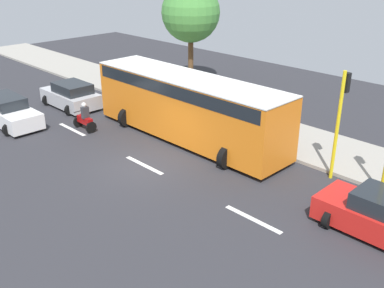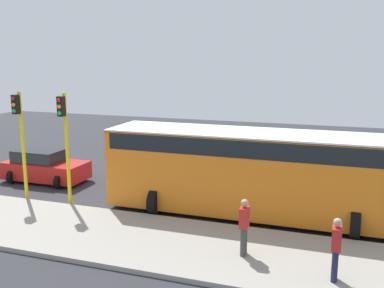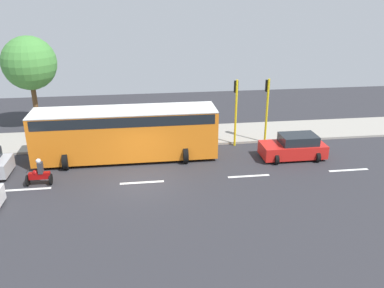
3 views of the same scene
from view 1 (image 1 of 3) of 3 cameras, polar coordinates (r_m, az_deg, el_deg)
name	(u,v)px [view 1 (image 1 of 3)]	position (r m, az deg, el deg)	size (l,w,h in m)	color
ground_plane	(144,166)	(19.56, -6.14, -2.88)	(40.00, 60.00, 0.10)	#2D2D33
sidewalk	(246,124)	(24.08, 6.91, 2.58)	(4.00, 60.00, 0.15)	#9E998E
lane_stripe_north	(253,219)	(15.84, 7.83, -9.54)	(0.20, 2.40, 0.01)	white
lane_stripe_mid	(144,165)	(19.53, -6.14, -2.73)	(0.20, 2.40, 0.01)	white
lane_stripe_south	(72,129)	(24.17, -15.12, 1.81)	(0.20, 2.40, 0.01)	white
lane_stripe_far_south	(21,104)	(29.30, -21.11, 4.82)	(0.20, 2.40, 0.01)	white
car_white	(9,112)	(25.81, -22.46, 3.87)	(2.15, 4.52, 1.52)	white
car_silver	(71,96)	(27.55, -15.24, 6.00)	(2.31, 3.97, 1.52)	#B7B7BC
car_red	(381,216)	(15.79, 23.06, -8.51)	(2.20, 3.94, 1.52)	red
city_bus	(188,103)	(21.56, -0.55, 5.24)	(3.20, 11.00, 3.16)	orange
motorcycle	(85,118)	(23.71, -13.62, 3.20)	(0.60, 1.30, 1.53)	black
pedestrian_near_signal	(206,89)	(26.73, 1.80, 7.08)	(0.40, 0.24, 1.69)	#1E1E4C
pedestrian_by_tree	(230,101)	(24.62, 4.95, 5.56)	(0.40, 0.24, 1.69)	#3F3F3F
traffic_light_corner	(341,110)	(18.24, 18.56, 4.17)	(0.49, 0.24, 4.50)	yellow
street_tree_south	(191,13)	(30.44, -0.17, 16.47)	(3.87, 3.87, 6.85)	brown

